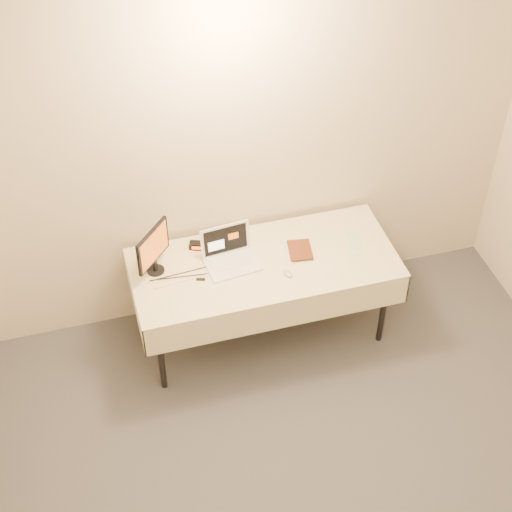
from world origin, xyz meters
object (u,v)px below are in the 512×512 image
object	(u,v)px
table	(264,268)
book	(289,241)
monitor	(153,248)
laptop	(229,254)

from	to	relation	value
table	book	distance (m)	0.26
monitor	book	size ratio (longest dim) A/B	1.69
monitor	book	bearing A→B (deg)	-51.88
book	monitor	bearing A→B (deg)	-174.86
table	laptop	distance (m)	0.27
table	monitor	size ratio (longest dim) A/B	5.12
book	laptop	bearing A→B (deg)	-174.61
laptop	book	distance (m)	0.43
monitor	book	xyz separation A→B (m)	(0.94, -0.07, -0.11)
monitor	table	bearing A→B (deg)	-56.69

